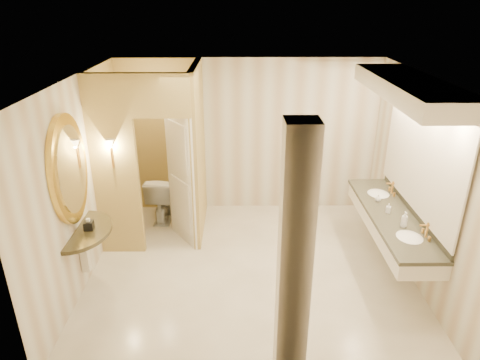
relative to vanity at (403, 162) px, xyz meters
The scene contains 16 objects.
floor 2.56m from the vanity, behind, with size 4.50×4.50×0.00m, color #F0E5CF.
ceiling 2.25m from the vanity, behind, with size 4.50×4.50×0.00m, color white.
wall_back 2.81m from the vanity, 135.08° to the left, with size 4.50×0.02×2.70m, color beige.
wall_front 2.85m from the vanity, 134.33° to the right, with size 4.50×0.02×2.70m, color beige.
wall_left 4.24m from the vanity, behind, with size 0.02×4.00×2.70m, color beige.
wall_right 0.39m from the vanity, ahead, with size 0.02×4.00×2.70m, color beige.
toilet_closet 3.26m from the vanity, 163.21° to the left, with size 1.50×1.55×2.70m.
wall_sconce 3.93m from the vanity, behind, with size 0.14×0.14×0.42m.
vanity is the anchor object (origin of this frame).
console_shelf 4.22m from the vanity, behind, with size 1.06×1.06×1.98m.
pillar 2.46m from the vanity, 131.74° to the right, with size 0.30×0.30×2.70m, color silver.
tissue_box 4.14m from the vanity, behind, with size 0.11×0.11×0.11m, color black.
toilet 3.97m from the vanity, 156.29° to the left, with size 0.46×0.80×0.82m, color white.
soap_bottle_a 0.69m from the vanity, 165.38° to the left, with size 0.06×0.06×0.13m, color beige.
soap_bottle_b 0.80m from the vanity, 107.77° to the left, with size 0.08×0.08×0.11m, color silver.
soap_bottle_c 0.75m from the vanity, 92.42° to the right, with size 0.08×0.08×0.22m, color #C6B28C.
Camera 1 is at (-0.19, -5.16, 3.62)m, focal length 32.00 mm.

